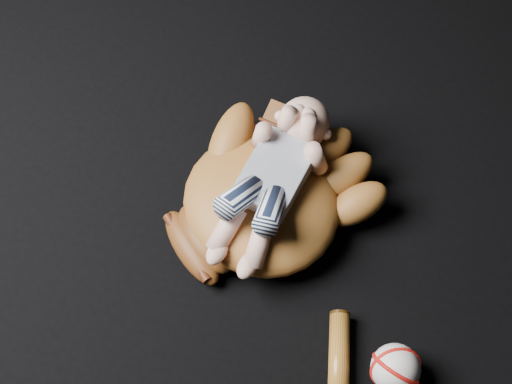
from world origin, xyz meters
TOP-DOWN VIEW (x-y plane):
  - baseball_glove at (0.02, 0.13)m, footprint 0.51×0.55m
  - newborn_baby at (0.03, 0.14)m, footprint 0.24×0.40m
  - baseball at (0.39, 0.03)m, footprint 0.11×0.11m

SIDE VIEW (x-z plane):
  - baseball at x=0.39m, z-range 0.00..0.08m
  - baseball_glove at x=0.02m, z-range 0.00..0.14m
  - newborn_baby at x=0.03m, z-range 0.05..0.20m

